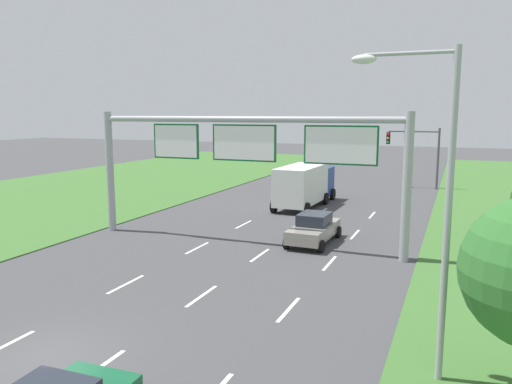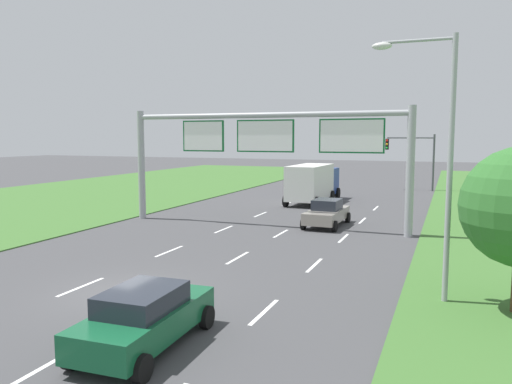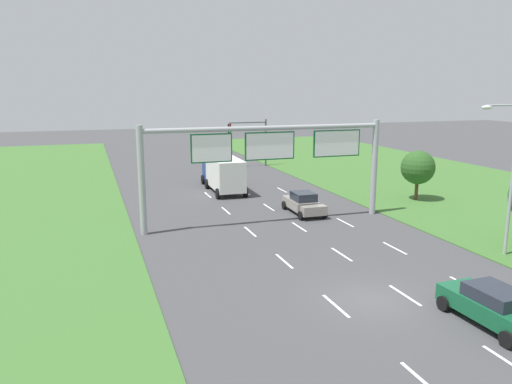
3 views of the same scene
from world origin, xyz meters
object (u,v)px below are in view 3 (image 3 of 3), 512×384
car_lead_silver (493,305)px  traffic_light_mast (250,134)px  sign_gantry (271,152)px  car_near_red (304,203)px  box_truck (223,172)px  street_lamp (508,166)px  roadside_tree_mid (418,168)px

car_lead_silver → traffic_light_mast: (3.50, 41.75, 3.06)m
traffic_light_mast → sign_gantry: bearing=-104.8°
car_near_red → box_truck: 10.74m
box_truck → sign_gantry: size_ratio=0.47×
street_lamp → roadside_tree_mid: bearing=72.3°
car_lead_silver → traffic_light_mast: size_ratio=0.80×
box_truck → sign_gantry: (0.31, -11.79, 3.25)m
sign_gantry → street_lamp: bearing=-47.8°
sign_gantry → car_near_red: bearing=27.5°
box_truck → street_lamp: 24.83m
street_lamp → roadside_tree_mid: (4.31, 13.46, -2.30)m
car_near_red → street_lamp: size_ratio=0.53×
car_near_red → street_lamp: (6.45, -12.37, 4.29)m
traffic_light_mast → box_truck: bearing=-118.0°
car_lead_silver → traffic_light_mast: bearing=83.3°
box_truck → street_lamp: street_lamp is taller
car_near_red → traffic_light_mast: size_ratio=0.81×
car_near_red → car_lead_silver: size_ratio=1.01×
car_lead_silver → roadside_tree_mid: size_ratio=1.07×
street_lamp → traffic_light_mast: bearing=95.1°
roadside_tree_mid → car_lead_silver: bearing=-118.9°
car_lead_silver → box_truck: 29.14m
box_truck → roadside_tree_mid: (14.29, -9.02, 1.08)m
car_lead_silver → box_truck: box_truck is taller
car_near_red → box_truck: box_truck is taller
box_truck → roadside_tree_mid: roadside_tree_mid is taller
car_lead_silver → street_lamp: size_ratio=0.53×
traffic_light_mast → street_lamp: street_lamp is taller
car_lead_silver → box_truck: size_ratio=0.55×
sign_gantry → street_lamp: size_ratio=2.03×
car_near_red → roadside_tree_mid: size_ratio=1.08×
car_near_red → car_lead_silver: (-0.22, -18.83, 0.01)m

